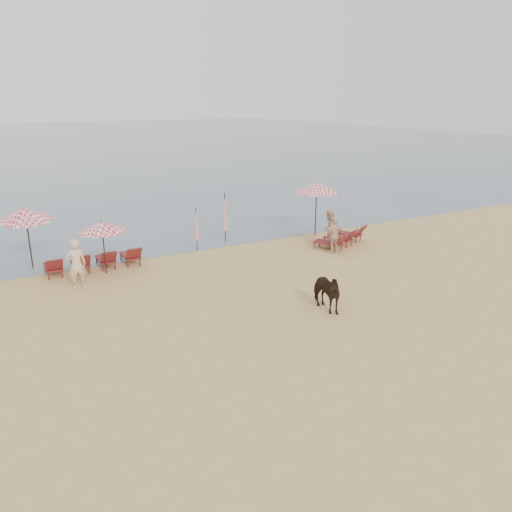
{
  "coord_description": "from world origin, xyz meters",
  "views": [
    {
      "loc": [
        -8.49,
        -10.32,
        6.65
      ],
      "look_at": [
        0.0,
        5.0,
        1.1
      ],
      "focal_mm": 35.0,
      "sensor_mm": 36.0,
      "label": 1
    }
  ],
  "objects_px": {
    "umbrella_closed_left": "(225,212)",
    "beachgoer_left": "(77,265)",
    "cow": "(325,291)",
    "lounger_cluster_left": "(94,260)",
    "umbrella_open_left_b": "(25,214)",
    "umbrella_open_left_a": "(102,226)",
    "umbrella_open_right": "(317,187)",
    "beachgoer_right_b": "(334,236)",
    "beachgoer_right_a": "(329,229)",
    "lounger_cluster_right": "(342,237)",
    "umbrella_closed_right": "(196,224)"
  },
  "relations": [
    {
      "from": "umbrella_closed_left",
      "to": "beachgoer_left",
      "type": "height_order",
      "value": "umbrella_closed_left"
    },
    {
      "from": "umbrella_open_left_b",
      "to": "umbrella_closed_left",
      "type": "xyz_separation_m",
      "value": [
        8.61,
        -0.28,
        -0.81
      ]
    },
    {
      "from": "lounger_cluster_left",
      "to": "lounger_cluster_right",
      "type": "relative_size",
      "value": 1.22
    },
    {
      "from": "lounger_cluster_left",
      "to": "umbrella_open_left_a",
      "type": "height_order",
      "value": "umbrella_open_left_a"
    },
    {
      "from": "umbrella_open_right",
      "to": "cow",
      "type": "height_order",
      "value": "umbrella_open_right"
    },
    {
      "from": "lounger_cluster_right",
      "to": "cow",
      "type": "height_order",
      "value": "cow"
    },
    {
      "from": "lounger_cluster_left",
      "to": "umbrella_closed_left",
      "type": "bearing_deg",
      "value": 10.53
    },
    {
      "from": "umbrella_open_left_b",
      "to": "beachgoer_left",
      "type": "xyz_separation_m",
      "value": [
        1.21,
        -3.38,
        -1.33
      ]
    },
    {
      "from": "cow",
      "to": "beachgoer_left",
      "type": "relative_size",
      "value": 0.83
    },
    {
      "from": "umbrella_open_left_b",
      "to": "cow",
      "type": "height_order",
      "value": "umbrella_open_left_b"
    },
    {
      "from": "umbrella_closed_left",
      "to": "umbrella_closed_right",
      "type": "distance_m",
      "value": 1.87
    },
    {
      "from": "lounger_cluster_left",
      "to": "umbrella_closed_left",
      "type": "relative_size",
      "value": 1.54
    },
    {
      "from": "umbrella_open_left_a",
      "to": "umbrella_open_right",
      "type": "bearing_deg",
      "value": -20.22
    },
    {
      "from": "lounger_cluster_left",
      "to": "cow",
      "type": "relative_size",
      "value": 2.32
    },
    {
      "from": "cow",
      "to": "lounger_cluster_left",
      "type": "bearing_deg",
      "value": 127.4
    },
    {
      "from": "umbrella_open_left_a",
      "to": "beachgoer_left",
      "type": "relative_size",
      "value": 1.13
    },
    {
      "from": "beachgoer_left",
      "to": "cow",
      "type": "bearing_deg",
      "value": 139.58
    },
    {
      "from": "lounger_cluster_right",
      "to": "beachgoer_right_b",
      "type": "xyz_separation_m",
      "value": [
        -1.11,
        -0.81,
        0.4
      ]
    },
    {
      "from": "umbrella_open_left_b",
      "to": "beachgoer_right_a",
      "type": "height_order",
      "value": "umbrella_open_left_b"
    },
    {
      "from": "lounger_cluster_right",
      "to": "beachgoer_left",
      "type": "relative_size",
      "value": 1.58
    },
    {
      "from": "umbrella_closed_left",
      "to": "beachgoer_right_a",
      "type": "height_order",
      "value": "umbrella_closed_left"
    },
    {
      "from": "lounger_cluster_right",
      "to": "beachgoer_right_a",
      "type": "xyz_separation_m",
      "value": [
        -0.77,
        0.05,
        0.49
      ]
    },
    {
      "from": "lounger_cluster_left",
      "to": "umbrella_open_left_b",
      "type": "bearing_deg",
      "value": 146.49
    },
    {
      "from": "umbrella_open_right",
      "to": "beachgoer_right_b",
      "type": "bearing_deg",
      "value": -109.95
    },
    {
      "from": "umbrella_closed_left",
      "to": "umbrella_closed_right",
      "type": "xyz_separation_m",
      "value": [
        -1.74,
        -0.64,
        -0.24
      ]
    },
    {
      "from": "beachgoer_left",
      "to": "lounger_cluster_left",
      "type": "bearing_deg",
      "value": -115.34
    },
    {
      "from": "umbrella_open_left_a",
      "to": "umbrella_open_right",
      "type": "relative_size",
      "value": 0.78
    },
    {
      "from": "lounger_cluster_right",
      "to": "beachgoer_left",
      "type": "bearing_deg",
      "value": 155.05
    },
    {
      "from": "lounger_cluster_right",
      "to": "cow",
      "type": "relative_size",
      "value": 1.9
    },
    {
      "from": "lounger_cluster_right",
      "to": "beachgoer_right_a",
      "type": "bearing_deg",
      "value": 151.76
    },
    {
      "from": "lounger_cluster_right",
      "to": "umbrella_closed_left",
      "type": "distance_m",
      "value": 5.69
    },
    {
      "from": "lounger_cluster_left",
      "to": "beachgoer_left",
      "type": "height_order",
      "value": "beachgoer_left"
    },
    {
      "from": "lounger_cluster_right",
      "to": "beachgoer_right_a",
      "type": "relative_size",
      "value": 1.69
    },
    {
      "from": "beachgoer_left",
      "to": "beachgoer_right_b",
      "type": "xyz_separation_m",
      "value": [
        10.86,
        -0.92,
        -0.16
      ]
    },
    {
      "from": "umbrella_open_left_b",
      "to": "umbrella_closed_right",
      "type": "height_order",
      "value": "umbrella_open_left_b"
    },
    {
      "from": "beachgoer_left",
      "to": "umbrella_closed_left",
      "type": "bearing_deg",
      "value": -156.47
    },
    {
      "from": "beachgoer_left",
      "to": "beachgoer_right_b",
      "type": "bearing_deg",
      "value": 175.92
    },
    {
      "from": "umbrella_closed_left",
      "to": "umbrella_closed_right",
      "type": "bearing_deg",
      "value": -159.92
    },
    {
      "from": "umbrella_closed_left",
      "to": "beachgoer_right_a",
      "type": "bearing_deg",
      "value": -39.84
    },
    {
      "from": "umbrella_open_right",
      "to": "lounger_cluster_right",
      "type": "bearing_deg",
      "value": -87.53
    },
    {
      "from": "umbrella_open_left_a",
      "to": "beachgoer_right_a",
      "type": "relative_size",
      "value": 1.2
    },
    {
      "from": "umbrella_closed_left",
      "to": "beachgoer_right_b",
      "type": "relative_size",
      "value": 1.5
    },
    {
      "from": "umbrella_open_left_a",
      "to": "umbrella_open_right",
      "type": "distance_m",
      "value": 10.62
    },
    {
      "from": "umbrella_open_left_a",
      "to": "umbrella_closed_left",
      "type": "relative_size",
      "value": 0.9
    },
    {
      "from": "umbrella_open_right",
      "to": "cow",
      "type": "relative_size",
      "value": 1.73
    },
    {
      "from": "umbrella_open_left_b",
      "to": "beachgoer_left",
      "type": "distance_m",
      "value": 3.83
    },
    {
      "from": "umbrella_open_right",
      "to": "umbrella_open_left_a",
      "type": "bearing_deg",
      "value": -177.07
    },
    {
      "from": "cow",
      "to": "beachgoer_right_a",
      "type": "height_order",
      "value": "beachgoer_right_a"
    },
    {
      "from": "cow",
      "to": "beachgoer_right_a",
      "type": "xyz_separation_m",
      "value": [
        4.51,
        5.79,
        0.22
      ]
    },
    {
      "from": "lounger_cluster_left",
      "to": "beachgoer_right_a",
      "type": "xyz_separation_m",
      "value": [
        10.25,
        -2.0,
        0.49
      ]
    }
  ]
}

